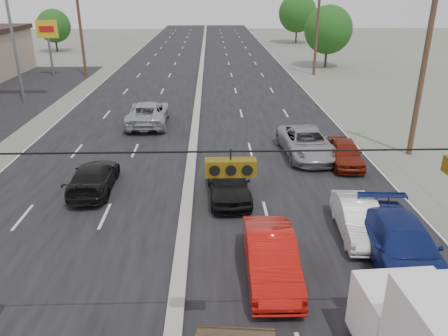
{
  "coord_description": "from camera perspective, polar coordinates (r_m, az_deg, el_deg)",
  "views": [
    {
      "loc": [
        1.12,
        -8.26,
        8.85
      ],
      "look_at": [
        1.6,
        7.85,
        2.2
      ],
      "focal_mm": 35.0,
      "sensor_mm": 36.0,
      "label": 1
    }
  ],
  "objects": [
    {
      "name": "red_sedan",
      "position": [
        14.56,
        6.14,
        -11.56
      ],
      "size": [
        1.6,
        4.53,
        1.49
      ],
      "primitive_type": "imported",
      "rotation": [
        0.0,
        0.0,
        -0.0
      ],
      "color": "#B6110B",
      "rests_on": "ground"
    },
    {
      "name": "queue_car_a",
      "position": [
        19.71,
        0.59,
        -1.79
      ],
      "size": [
        2.05,
        4.59,
        1.53
      ],
      "primitive_type": "imported",
      "rotation": [
        0.0,
        0.0,
        0.05
      ],
      "color": "black",
      "rests_on": "ground"
    },
    {
      "name": "oncoming_near",
      "position": [
        21.32,
        -16.67,
        -1.17
      ],
      "size": [
        1.95,
        4.58,
        1.32
      ],
      "primitive_type": "imported",
      "rotation": [
        0.0,
        0.0,
        3.16
      ],
      "color": "black",
      "rests_on": "ground"
    },
    {
      "name": "utility_pole_right_c",
      "position": [
        49.73,
        12.09,
        17.64
      ],
      "size": [
        1.6,
        0.3,
        10.0
      ],
      "color": "#422D1E",
      "rests_on": "ground"
    },
    {
      "name": "road_surface",
      "position": [
        39.29,
        -3.35,
        9.37
      ],
      "size": [
        20.0,
        160.0,
        0.02
      ],
      "primitive_type": "cube",
      "color": "black",
      "rests_on": "ground"
    },
    {
      "name": "tree_left_far",
      "position": [
        72.25,
        -21.34,
        16.91
      ],
      "size": [
        4.8,
        4.8,
        6.12
      ],
      "color": "#382619",
      "rests_on": "ground"
    },
    {
      "name": "queue_car_e",
      "position": [
        24.3,
        15.48,
        1.91
      ],
      "size": [
        1.81,
        4.03,
        1.35
      ],
      "primitive_type": "imported",
      "rotation": [
        0.0,
        0.0,
        -0.06
      ],
      "color": "maroon",
      "rests_on": "ground"
    },
    {
      "name": "utility_pole_left_c",
      "position": [
        50.29,
        -18.26,
        17.1
      ],
      "size": [
        1.6,
        0.3,
        10.0
      ],
      "color": "#422D1E",
      "rests_on": "ground"
    },
    {
      "name": "center_median",
      "position": [
        39.27,
        -3.35,
        9.51
      ],
      "size": [
        0.5,
        160.0,
        0.2
      ],
      "primitive_type": "cube",
      "color": "gray",
      "rests_on": "ground"
    },
    {
      "name": "oncoming_far",
      "position": [
        31.01,
        -9.89,
        7.06
      ],
      "size": [
        2.82,
        5.87,
        1.61
      ],
      "primitive_type": "imported",
      "rotation": [
        0.0,
        0.0,
        3.17
      ],
      "color": "#9EA1A5",
      "rests_on": "ground"
    },
    {
      "name": "traffic_signals",
      "position": [
        8.92,
        0.23,
        0.32
      ],
      "size": [
        25.0,
        0.3,
        0.54
      ],
      "color": "black",
      "rests_on": "ground"
    },
    {
      "name": "tree_right_mid",
      "position": [
        55.23,
        13.45,
        17.16
      ],
      "size": [
        5.6,
        5.6,
        7.14
      ],
      "color": "#382619",
      "rests_on": "ground"
    },
    {
      "name": "pole_sign_far",
      "position": [
        51.4,
        -22.05,
        15.92
      ],
      "size": [
        2.2,
        0.25,
        6.0
      ],
      "color": "slate",
      "rests_on": "ground"
    },
    {
      "name": "queue_car_b",
      "position": [
        17.59,
        17.12,
        -6.41
      ],
      "size": [
        1.68,
        4.12,
        1.33
      ],
      "primitive_type": "imported",
      "rotation": [
        0.0,
        0.0,
        -0.07
      ],
      "color": "white",
      "rests_on": "ground"
    },
    {
      "name": "queue_car_d",
      "position": [
        16.14,
        22.22,
        -9.44
      ],
      "size": [
        2.55,
        5.54,
        1.57
      ],
      "primitive_type": "imported",
      "rotation": [
        0.0,
        0.0,
        -0.06
      ],
      "color": "navy",
      "rests_on": "ground"
    },
    {
      "name": "tree_right_far",
      "position": [
        79.76,
        9.58,
        19.34
      ],
      "size": [
        6.4,
        6.4,
        8.16
      ],
      "color": "#382619",
      "rests_on": "ground"
    },
    {
      "name": "utility_pole_right_b",
      "position": [
        26.17,
        24.68,
        12.22
      ],
      "size": [
        1.6,
        0.3,
        10.0
      ],
      "color": "#422D1E",
      "rests_on": "ground"
    },
    {
      "name": "queue_car_c",
      "position": [
        25.1,
        10.72,
        3.22
      ],
      "size": [
        2.88,
        5.63,
        1.52
      ],
      "primitive_type": "imported",
      "rotation": [
        0.0,
        0.0,
        0.07
      ],
      "color": "gray",
      "rests_on": "ground"
    }
  ]
}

